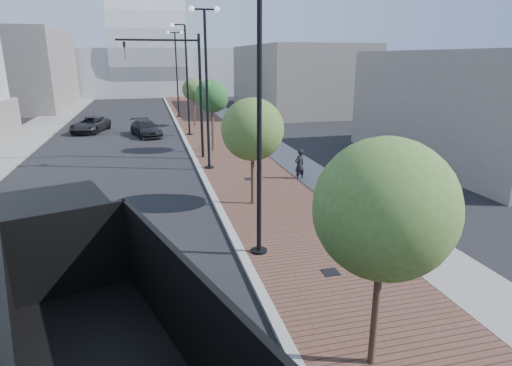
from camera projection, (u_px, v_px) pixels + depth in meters
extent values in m
cube|color=#4C2D23|center=(212.00, 124.00, 43.35)|extent=(7.00, 140.00, 0.12)
cube|color=slate|center=(238.00, 123.00, 43.98)|extent=(2.40, 140.00, 0.13)
cube|color=gray|center=(178.00, 125.00, 42.52)|extent=(0.30, 140.00, 0.14)
cube|color=slate|center=(36.00, 130.00, 39.47)|extent=(4.00, 140.00, 0.12)
cube|color=black|center=(58.00, 245.00, 11.49)|extent=(3.21, 3.28, 2.64)
cube|color=black|center=(55.00, 253.00, 12.96)|extent=(2.47, 1.22, 1.32)
cube|color=black|center=(71.00, 292.00, 10.46)|extent=(2.66, 1.54, 0.51)
cube|color=black|center=(217.00, 351.00, 6.22)|extent=(2.94, 8.93, 2.03)
cube|color=black|center=(71.00, 254.00, 9.28)|extent=(2.45, 0.88, 2.03)
cylinder|color=black|center=(23.00, 305.00, 10.80)|extent=(0.63, 1.16, 1.12)
cylinder|color=silver|center=(23.00, 305.00, 10.80)|extent=(0.51, 0.68, 0.61)
cylinder|color=black|center=(108.00, 283.00, 11.88)|extent=(0.63, 1.16, 1.12)
cylinder|color=silver|center=(108.00, 283.00, 11.88)|extent=(0.51, 0.68, 0.61)
cylinder|color=black|center=(18.00, 278.00, 12.10)|extent=(0.63, 1.16, 1.12)
cylinder|color=silver|center=(18.00, 278.00, 12.10)|extent=(0.51, 0.68, 0.61)
cylinder|color=black|center=(96.00, 260.00, 13.18)|extent=(0.63, 1.16, 1.12)
cylinder|color=silver|center=(96.00, 260.00, 13.18)|extent=(0.51, 0.68, 0.61)
cylinder|color=black|center=(144.00, 346.00, 9.27)|extent=(0.63, 1.16, 1.12)
cylinder|color=silver|center=(144.00, 346.00, 9.27)|extent=(0.51, 0.68, 0.61)
cylinder|color=black|center=(30.00, 349.00, 9.17)|extent=(0.63, 1.16, 1.12)
cylinder|color=silver|center=(30.00, 349.00, 9.17)|extent=(0.51, 0.68, 0.61)
cylinder|color=black|center=(129.00, 318.00, 10.25)|extent=(0.63, 1.16, 1.12)
cylinder|color=silver|center=(129.00, 318.00, 10.25)|extent=(0.51, 0.68, 0.61)
imported|color=white|center=(129.00, 244.00, 14.11)|extent=(2.47, 4.16, 1.30)
imported|color=black|center=(90.00, 125.00, 38.74)|extent=(3.56, 5.40, 1.38)
imported|color=black|center=(146.00, 128.00, 36.75)|extent=(3.05, 4.99, 1.35)
imported|color=black|center=(300.00, 165.00, 23.46)|extent=(0.76, 0.63, 1.77)
cylinder|color=black|center=(259.00, 252.00, 14.78)|extent=(0.56, 0.56, 0.20)
cylinder|color=black|center=(259.00, 122.00, 13.49)|extent=(0.16, 0.16, 9.00)
cylinder|color=black|center=(209.00, 168.00, 25.93)|extent=(0.56, 0.56, 0.20)
cylinder|color=black|center=(207.00, 93.00, 24.64)|extent=(0.16, 0.16, 9.00)
cylinder|color=black|center=(204.00, 9.00, 23.36)|extent=(1.40, 0.10, 0.10)
sphere|color=silver|center=(191.00, 9.00, 23.20)|extent=(0.32, 0.32, 0.32)
sphere|color=silver|center=(217.00, 10.00, 23.53)|extent=(0.32, 0.32, 0.32)
cylinder|color=black|center=(190.00, 135.00, 37.08)|extent=(0.56, 0.56, 0.20)
cylinder|color=black|center=(187.00, 81.00, 35.79)|extent=(0.16, 0.16, 9.00)
cylinder|color=black|center=(178.00, 24.00, 34.40)|extent=(1.00, 0.10, 0.10)
sphere|color=silver|center=(172.00, 25.00, 34.30)|extent=(0.32, 0.32, 0.32)
cylinder|color=black|center=(179.00, 117.00, 48.23)|extent=(0.56, 0.56, 0.20)
cylinder|color=black|center=(177.00, 76.00, 46.95)|extent=(0.16, 0.16, 9.00)
cylinder|color=black|center=(175.00, 32.00, 45.66)|extent=(1.40, 0.10, 0.10)
sphere|color=silver|center=(168.00, 32.00, 45.50)|extent=(0.32, 0.32, 0.32)
sphere|color=silver|center=(181.00, 33.00, 45.83)|extent=(0.32, 0.32, 0.32)
cylinder|color=black|center=(201.00, 99.00, 27.61)|extent=(0.18, 0.18, 8.00)
cylinder|color=black|center=(158.00, 40.00, 25.99)|extent=(5.00, 0.12, 0.12)
imported|color=black|center=(125.00, 50.00, 25.69)|extent=(0.16, 0.20, 1.00)
cylinder|color=#382619|center=(377.00, 297.00, 8.97)|extent=(0.16, 0.16, 3.48)
sphere|color=#3D6121|center=(385.00, 209.00, 8.40)|extent=(2.87, 2.87, 2.87)
sphere|color=#3D6121|center=(393.00, 214.00, 8.85)|extent=(2.01, 2.01, 2.01)
sphere|color=#3D6121|center=(380.00, 198.00, 7.95)|extent=(1.72, 1.72, 1.72)
cylinder|color=#382619|center=(253.00, 171.00, 19.21)|extent=(0.16, 0.16, 3.31)
sphere|color=#3C5B1F|center=(252.00, 129.00, 18.68)|extent=(2.78, 2.78, 2.78)
sphere|color=#3C5B1F|center=(260.00, 133.00, 19.12)|extent=(1.94, 1.94, 1.94)
sphere|color=#3C5B1F|center=(247.00, 123.00, 18.23)|extent=(1.67, 1.67, 1.67)
cylinder|color=#382619|center=(213.00, 126.00, 30.31)|extent=(0.16, 0.16, 3.72)
sphere|color=#1A4E1B|center=(212.00, 96.00, 29.70)|extent=(2.33, 2.33, 2.33)
sphere|color=#1A4E1B|center=(217.00, 99.00, 30.15)|extent=(1.63, 1.63, 1.63)
sphere|color=#1A4E1B|center=(208.00, 91.00, 29.25)|extent=(1.40, 1.40, 1.40)
cylinder|color=#382619|center=(194.00, 110.00, 41.51)|extent=(0.16, 0.16, 3.35)
sphere|color=#2E4E1A|center=(193.00, 90.00, 40.97)|extent=(2.13, 2.13, 2.13)
sphere|color=#2E4E1A|center=(197.00, 92.00, 41.41)|extent=(1.49, 1.49, 1.49)
sphere|color=#2E4E1A|center=(190.00, 86.00, 40.52)|extent=(1.28, 1.28, 1.28)
cube|color=#A5AAAF|center=(149.00, 71.00, 82.75)|extent=(50.00, 28.00, 8.00)
cube|color=#645F5A|center=(8.00, 70.00, 55.00)|extent=(14.00, 20.00, 10.00)
cube|color=slate|center=(297.00, 78.00, 54.46)|extent=(12.00, 22.00, 8.00)
cube|color=slate|center=(483.00, 108.00, 27.20)|extent=(10.00, 16.00, 7.00)
cube|color=black|center=(331.00, 272.00, 13.33)|extent=(0.50, 0.50, 0.02)
cube|color=black|center=(249.00, 179.00, 23.55)|extent=(0.50, 0.50, 0.02)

